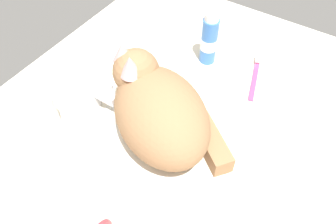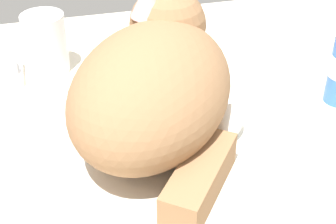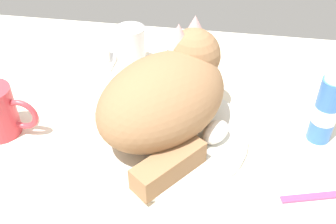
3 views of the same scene
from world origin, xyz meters
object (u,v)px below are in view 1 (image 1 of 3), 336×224
at_px(soap_bar, 17,151).
at_px(faucet, 95,97).
at_px(cat, 158,109).
at_px(toothpaste_bottle, 209,40).
at_px(rinse_cup, 42,115).
at_px(toothbrush, 255,75).

bearing_deg(soap_bar, faucet, -10.61).
relative_size(cat, toothpaste_bottle, 2.24).
xyz_separation_m(rinse_cup, toothbrush, (0.39, -0.32, -0.04)).
distance_m(toothpaste_bottle, toothbrush, 0.14).
bearing_deg(cat, soap_bar, 134.61).
distance_m(cat, toothpaste_bottle, 0.27).
height_order(faucet, rinse_cup, rinse_cup).
distance_m(cat, soap_bar, 0.29).
height_order(faucet, toothpaste_bottle, toothpaste_bottle).
xyz_separation_m(faucet, rinse_cup, (-0.11, 0.05, 0.02)).
xyz_separation_m(faucet, toothbrush, (0.28, -0.27, -0.02)).
relative_size(rinse_cup, toothbrush, 0.60).
bearing_deg(soap_bar, toothbrush, -32.82).
bearing_deg(toothbrush, cat, 159.46).
bearing_deg(toothbrush, faucet, 136.19).
bearing_deg(toothbrush, toothpaste_bottle, 94.57).
relative_size(faucet, toothpaste_bottle, 0.93).
bearing_deg(rinse_cup, toothbrush, -38.89).
xyz_separation_m(toothpaste_bottle, toothbrush, (0.01, -0.13, -0.06)).
relative_size(faucet, soap_bar, 1.92).
distance_m(soap_bar, toothbrush, 0.57).
distance_m(rinse_cup, toothpaste_bottle, 0.43).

